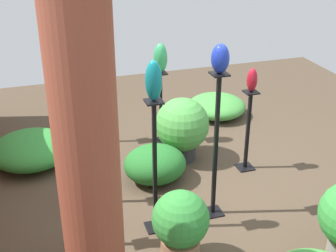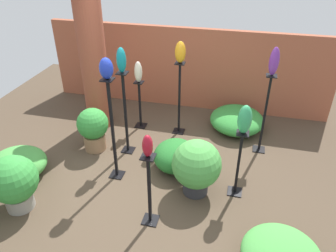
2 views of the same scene
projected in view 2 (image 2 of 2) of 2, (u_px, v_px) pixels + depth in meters
The scene contains 23 objects.
ground_plane at pixel (153, 179), 4.88m from camera, with size 8.00×8.00×0.00m, color #4C3D2D.
brick_wall_back at pixel (186, 69), 6.51m from camera, with size 5.60×0.12×1.62m, color #9E5138.
brick_pillar at pixel (93, 56), 5.58m from camera, with size 0.46×0.46×2.67m, color brown.
pedestal_teal at pixel (126, 117), 5.18m from camera, with size 0.20×0.20×1.40m.
pedestal_cobalt at pixel (113, 135), 4.59m from camera, with size 0.20×0.20×1.57m.
pedestal_ruby at pixel (149, 193), 3.96m from camera, with size 0.20×0.20×1.02m.
pedestal_amber at pixel (179, 102), 5.71m from camera, with size 0.20×0.20×1.33m.
pedestal_jade at pixel (238, 167), 4.41m from camera, with size 0.20×0.20×1.00m.
pedestal_ivory at pixel (140, 107), 5.98m from camera, with size 0.20×0.20×0.90m.
pedestal_violet at pixel (264, 118), 5.21m from camera, with size 0.20×0.20×1.35m.
art_vase_teal at pixel (121, 60), 4.69m from camera, with size 0.14×0.15×0.38m, color #0F727A.
art_vase_cobalt at pixel (106, 68), 4.08m from camera, with size 0.18×0.17×0.28m, color #192D9E.
art_vase_ruby at pixel (148, 146), 3.59m from camera, with size 0.12×0.12×0.28m, color maroon.
art_vase_amber at pixel (180, 52), 5.24m from camera, with size 0.18×0.17×0.36m, color orange.
art_vase_jade at pixel (245, 119), 4.03m from camera, with size 0.18×0.18×0.39m, color #2D9356.
art_vase_ivory at pixel (138, 72), 5.63m from camera, with size 0.14×0.14×0.37m, color beige.
art_vase_violet at pixel (274, 61), 4.72m from camera, with size 0.14×0.13×0.43m, color #6B2D8C.
potted_plant_mid_left at pixel (196, 166), 4.42m from camera, with size 0.68×0.68×0.82m.
potted_plant_near_pillar at pixel (93, 127), 5.35m from camera, with size 0.51×0.51×0.74m.
potted_plant_front_left at pixel (14, 181), 4.18m from camera, with size 0.63×0.63×0.79m.
foliage_bed_west at pixel (175, 156), 5.02m from camera, with size 0.67×0.74×0.43m, color #236B28.
foliage_bed_center at pixel (18, 164), 4.89m from camera, with size 0.85×0.81×0.39m, color #479942.
foliage_bed_rear at pixel (237, 120), 5.99m from camera, with size 0.97×1.01×0.40m, color #338C38.
Camera 2 is at (1.12, -3.59, 3.21)m, focal length 35.00 mm.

